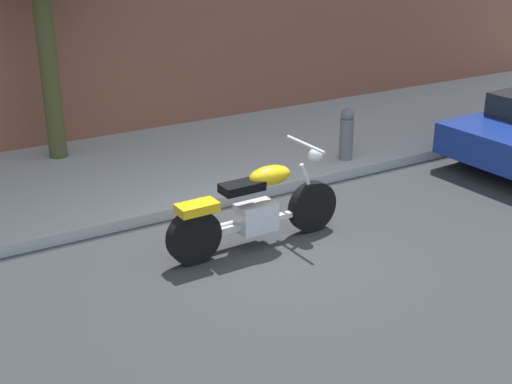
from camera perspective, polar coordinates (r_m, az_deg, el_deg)
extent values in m
plane|color=#303335|center=(7.82, 1.74, -5.09)|extent=(60.00, 60.00, 0.00)
cube|color=#ABABAB|center=(10.35, -7.60, 2.07)|extent=(20.48, 3.31, 0.14)
cylinder|color=black|center=(8.29, 4.57, -1.19)|extent=(0.62, 0.14, 0.62)
cylinder|color=black|center=(7.54, -5.04, -3.65)|extent=(0.62, 0.14, 0.62)
cube|color=silver|center=(7.87, 0.00, -2.04)|extent=(0.45, 0.29, 0.32)
cube|color=silver|center=(7.89, 0.00, -2.50)|extent=(1.40, 0.11, 0.06)
ellipsoid|color=yellow|center=(7.78, 1.12, 1.34)|extent=(0.53, 0.27, 0.22)
cube|color=black|center=(7.63, -1.15, 0.41)|extent=(0.48, 0.25, 0.10)
cube|color=yellow|center=(7.43, -4.78, -1.28)|extent=(0.44, 0.25, 0.10)
cylinder|color=silver|center=(8.15, 4.29, 0.54)|extent=(0.27, 0.06, 0.58)
cylinder|color=silver|center=(7.95, 4.04, 3.87)|extent=(0.05, 0.70, 0.04)
sphere|color=silver|center=(8.08, 4.82, 2.95)|extent=(0.17, 0.17, 0.17)
cylinder|color=silver|center=(7.91, -2.15, -2.69)|extent=(0.80, 0.11, 0.09)
cylinder|color=black|center=(11.12, 17.35, 4.00)|extent=(0.65, 0.25, 0.64)
cylinder|color=#4B4B27|center=(10.52, -16.45, 10.05)|extent=(0.26, 0.26, 3.09)
cylinder|color=slate|center=(10.38, 7.30, 3.90)|extent=(0.20, 0.20, 0.75)
sphere|color=slate|center=(10.25, 7.42, 6.21)|extent=(0.19, 0.19, 0.19)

